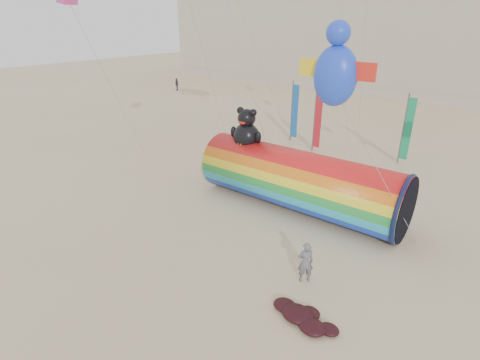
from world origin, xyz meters
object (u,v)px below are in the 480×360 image
Objects in this scene: windsock_assembly at (299,179)px; kite_handler at (305,262)px; fabric_bundle at (302,316)px; hotel_building at (357,15)px.

kite_handler is at bearing -57.73° from windsock_assembly.
windsock_assembly reaches higher than fabric_bundle.
windsock_assembly is 8.93m from fabric_bundle.
hotel_building is at bearing 108.92° from windsock_assembly.
kite_handler is (17.61, -46.73, -9.40)m from hotel_building.
hotel_building is at bearing -113.02° from kite_handler.
windsock_assembly is 6.58m from kite_handler.
hotel_building is 23.06× the size of fabric_bundle.
fabric_bundle is (18.64, -48.74, -10.14)m from hotel_building.
kite_handler reaches higher than fabric_bundle.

